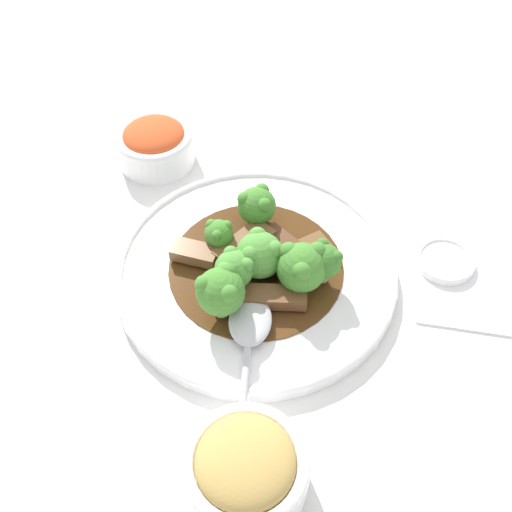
# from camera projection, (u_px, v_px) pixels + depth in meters

# --- Properties ---
(ground_plane) EXTENTS (4.00, 4.00, 0.00)m
(ground_plane) POSITION_uv_depth(u_px,v_px,m) (256.00, 275.00, 0.68)
(ground_plane) COLOR white
(main_plate) EXTENTS (0.32, 0.32, 0.02)m
(main_plate) POSITION_uv_depth(u_px,v_px,m) (256.00, 270.00, 0.67)
(main_plate) COLOR white
(main_plate) RESTS_ON ground_plane
(beef_strip_0) EXTENTS (0.06, 0.06, 0.01)m
(beef_strip_0) POSITION_uv_depth(u_px,v_px,m) (311.00, 251.00, 0.67)
(beef_strip_0) COLOR brown
(beef_strip_0) RESTS_ON main_plate
(beef_strip_1) EXTENTS (0.06, 0.08, 0.02)m
(beef_strip_1) POSITION_uv_depth(u_px,v_px,m) (245.00, 246.00, 0.67)
(beef_strip_1) COLOR brown
(beef_strip_1) RESTS_ON main_plate
(beef_strip_2) EXTENTS (0.05, 0.03, 0.01)m
(beef_strip_2) POSITION_uv_depth(u_px,v_px,m) (195.00, 253.00, 0.67)
(beef_strip_2) COLOR brown
(beef_strip_2) RESTS_ON main_plate
(beef_strip_3) EXTENTS (0.08, 0.07, 0.01)m
(beef_strip_3) POSITION_uv_depth(u_px,v_px,m) (282.00, 250.00, 0.67)
(beef_strip_3) COLOR #56331E
(beef_strip_3) RESTS_ON main_plate
(beef_strip_4) EXTENTS (0.07, 0.04, 0.02)m
(beef_strip_4) POSITION_uv_depth(u_px,v_px,m) (273.00, 297.00, 0.63)
(beef_strip_4) COLOR brown
(beef_strip_4) RESTS_ON main_plate
(broccoli_floret_0) EXTENTS (0.05, 0.05, 0.05)m
(broccoli_floret_0) POSITION_uv_depth(u_px,v_px,m) (260.00, 254.00, 0.64)
(broccoli_floret_0) COLOR #8EB756
(broccoli_floret_0) RESTS_ON main_plate
(broccoli_floret_1) EXTENTS (0.03, 0.03, 0.04)m
(broccoli_floret_1) POSITION_uv_depth(u_px,v_px,m) (219.00, 233.00, 0.67)
(broccoli_floret_1) COLOR #7FA84C
(broccoli_floret_1) RESTS_ON main_plate
(broccoli_floret_2) EXTENTS (0.04, 0.04, 0.05)m
(broccoli_floret_2) POSITION_uv_depth(u_px,v_px,m) (257.00, 205.00, 0.69)
(broccoli_floret_2) COLOR #7FA84C
(broccoli_floret_2) RESTS_ON main_plate
(broccoli_floret_3) EXTENTS (0.04, 0.04, 0.05)m
(broccoli_floret_3) POSITION_uv_depth(u_px,v_px,m) (234.00, 269.00, 0.62)
(broccoli_floret_3) COLOR #8EB756
(broccoli_floret_3) RESTS_ON main_plate
(broccoli_floret_4) EXTENTS (0.05, 0.05, 0.06)m
(broccoli_floret_4) POSITION_uv_depth(u_px,v_px,m) (301.00, 267.00, 0.63)
(broccoli_floret_4) COLOR #8EB756
(broccoli_floret_4) RESTS_ON main_plate
(broccoli_floret_5) EXTENTS (0.05, 0.05, 0.06)m
(broccoli_floret_5) POSITION_uv_depth(u_px,v_px,m) (221.00, 291.00, 0.60)
(broccoli_floret_5) COLOR #8EB756
(broccoli_floret_5) RESTS_ON main_plate
(broccoli_floret_6) EXTENTS (0.04, 0.04, 0.05)m
(broccoli_floret_6) POSITION_uv_depth(u_px,v_px,m) (325.00, 258.00, 0.63)
(broccoli_floret_6) COLOR #7FA84C
(broccoli_floret_6) RESTS_ON main_plate
(serving_spoon) EXTENTS (0.07, 0.23, 0.01)m
(serving_spoon) POSITION_uv_depth(u_px,v_px,m) (249.00, 337.00, 0.60)
(serving_spoon) COLOR #B7B7BC
(serving_spoon) RESTS_ON main_plate
(side_bowl_kimchi) EXTENTS (0.10, 0.10, 0.06)m
(side_bowl_kimchi) POSITION_uv_depth(u_px,v_px,m) (155.00, 144.00, 0.79)
(side_bowl_kimchi) COLOR white
(side_bowl_kimchi) RESTS_ON ground_plane
(side_bowl_appetizer) EXTENTS (0.11, 0.11, 0.06)m
(side_bowl_appetizer) POSITION_uv_depth(u_px,v_px,m) (246.00, 469.00, 0.51)
(side_bowl_appetizer) COLOR white
(side_bowl_appetizer) RESTS_ON ground_plane
(sauce_dish) EXTENTS (0.07, 0.07, 0.01)m
(sauce_dish) POSITION_uv_depth(u_px,v_px,m) (445.00, 261.00, 0.68)
(sauce_dish) COLOR white
(sauce_dish) RESTS_ON ground_plane
(paper_napkin) EXTENTS (0.11, 0.11, 0.01)m
(paper_napkin) POSITION_uv_depth(u_px,v_px,m) (465.00, 293.00, 0.66)
(paper_napkin) COLOR white
(paper_napkin) RESTS_ON ground_plane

